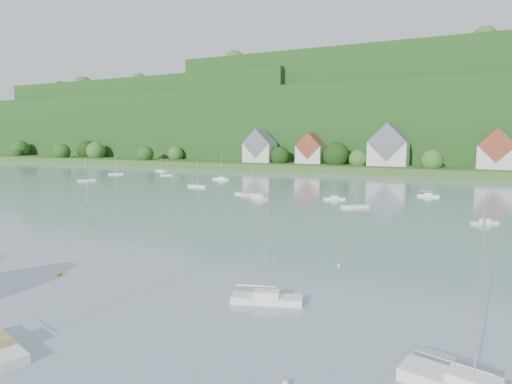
% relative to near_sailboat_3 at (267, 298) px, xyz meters
% --- Properties ---
extents(far_shore_strip, '(600.00, 60.00, 3.00)m').
position_rel_near_sailboat_3_xyz_m(far_shore_strip, '(-20.43, 169.12, 1.04)').
color(far_shore_strip, '#355620').
rests_on(far_shore_strip, ground).
extents(forested_ridge, '(620.00, 181.22, 69.89)m').
position_rel_near_sailboat_3_xyz_m(forested_ridge, '(-20.03, 237.69, 22.43)').
color(forested_ridge, '#174215').
rests_on(forested_ridge, ground).
extents(village_building_0, '(14.00, 10.40, 16.00)m').
position_rel_near_sailboat_3_xyz_m(village_building_0, '(-75.43, 156.12, 9.05)').
color(village_building_0, beige).
rests_on(village_building_0, far_shore_strip).
extents(village_building_1, '(12.00, 9.36, 14.00)m').
position_rel_near_sailboat_3_xyz_m(village_building_1, '(-50.43, 158.12, 8.30)').
color(village_building_1, beige).
rests_on(village_building_1, far_shore_strip).
extents(village_building_2, '(16.00, 11.44, 18.00)m').
position_rel_near_sailboat_3_xyz_m(village_building_2, '(-15.43, 157.12, 9.81)').
color(village_building_2, beige).
rests_on(village_building_2, far_shore_strip).
extents(village_building_3, '(13.00, 10.40, 15.50)m').
position_rel_near_sailboat_3_xyz_m(village_building_3, '(24.57, 155.12, 8.97)').
color(village_building_3, beige).
rests_on(village_building_3, far_shore_strip).
extents(near_sailboat_3, '(6.76, 3.71, 8.79)m').
position_rel_near_sailboat_3_xyz_m(near_sailboat_3, '(0.00, 0.00, 0.00)').
color(near_sailboat_3, white).
rests_on(near_sailboat_3, ground).
extents(mooring_buoy_0, '(0.48, 0.48, 0.48)m').
position_rel_near_sailboat_3_xyz_m(mooring_buoy_0, '(-23.89, -2.70, -0.46)').
color(mooring_buoy_0, '#CB6115').
rests_on(mooring_buoy_0, ground).
extents(mooring_buoy_2, '(0.42, 0.42, 0.42)m').
position_rel_near_sailboat_3_xyz_m(mooring_buoy_2, '(1.80, 24.34, -0.46)').
color(mooring_buoy_2, '#CB6115').
rests_on(mooring_buoy_2, ground).
extents(mooring_buoy_3, '(0.46, 0.46, 0.46)m').
position_rel_near_sailboat_3_xyz_m(mooring_buoy_3, '(-42.06, 19.47, -0.46)').
color(mooring_buoy_3, '#CB6115').
rests_on(mooring_buoy_3, ground).
extents(mooring_buoy_4, '(0.39, 0.39, 0.39)m').
position_rel_near_sailboat_3_xyz_m(mooring_buoy_4, '(2.85, 14.21, -0.46)').
color(mooring_buoy_4, silver).
rests_on(mooring_buoy_4, ground).
extents(far_sailboat_cluster, '(200.13, 72.96, 8.71)m').
position_rel_near_sailboat_3_xyz_m(far_sailboat_cluster, '(-21.33, 84.35, -0.08)').
color(far_sailboat_cluster, white).
rests_on(far_sailboat_cluster, ground).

